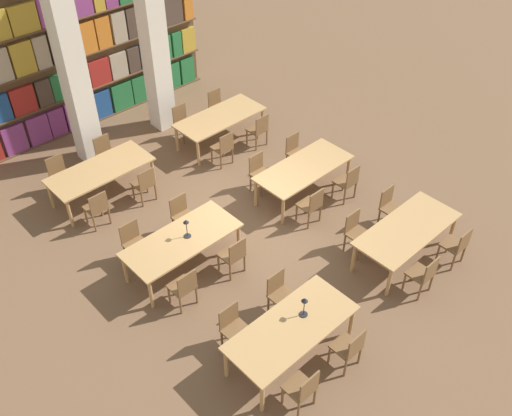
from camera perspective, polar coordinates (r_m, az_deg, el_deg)
The scene contains 36 objects.
ground_plane at distance 11.97m, azimuth -0.92°, elevation -1.77°, with size 40.00×40.00×0.00m, color brown.
bookshelf_bank at distance 14.79m, azimuth -17.19°, elevation 17.42°, with size 6.65×0.35×5.50m.
pillar_left at distance 13.05m, azimuth -18.51°, elevation 15.70°, with size 0.50×0.50×6.00m.
pillar_center at distance 13.98m, azimuth -10.54°, elevation 18.69°, with size 0.50×0.50×6.00m.
reading_table_0 at distance 9.32m, azimuth 3.58°, elevation -12.02°, with size 2.24×0.99×0.74m.
chair_0 at distance 8.95m, azimuth 4.68°, elevation -17.56°, with size 0.42×0.40×0.88m.
chair_1 at distance 9.57m, azimuth -2.24°, elevation -11.81°, with size 0.42×0.40×0.88m.
chair_2 at distance 9.45m, azimuth 9.30°, elevation -13.60°, with size 0.42×0.40×0.88m.
chair_3 at distance 10.04m, azimuth 2.43°, elevation -8.48°, with size 0.42×0.40×0.88m.
desk_lamp_0 at distance 9.22m, azimuth 4.85°, elevation -9.53°, with size 0.14×0.14×0.40m.
reading_table_1 at distance 11.24m, azimuth 14.88°, elevation -2.22°, with size 2.24×0.99×0.74m.
chair_4 at distance 10.77m, azimuth 16.39°, elevation -6.35°, with size 0.42×0.40×0.88m.
chair_5 at distance 11.31m, azimuth 9.97°, elevation -2.29°, with size 0.42×0.40×0.88m.
chair_6 at distance 11.51m, azimuth 19.42°, elevation -3.51°, with size 0.42×0.40×0.88m.
chair_7 at distance 12.02m, azimuth 13.27°, elevation 0.17°, with size 0.42×0.40×0.88m.
reading_table_2 at distance 10.75m, azimuth -7.41°, elevation -3.32°, with size 2.24×0.99×0.74m.
chair_8 at distance 10.21m, azimuth -7.23°, elevation -7.82°, with size 0.42×0.40×0.88m.
chair_9 at distance 11.16m, azimuth -12.10°, elevation -3.34°, with size 0.42×0.40×0.88m.
chair_10 at distance 10.68m, azimuth -2.27°, elevation -4.69°, with size 0.42×0.40×0.88m.
chair_11 at distance 11.60m, azimuth -7.35°, elevation -0.66°, with size 0.42×0.40×0.88m.
desk_lamp_1 at distance 10.55m, azimuth -6.98°, elevation -1.74°, with size 0.14×0.14×0.41m.
reading_table_3 at distance 12.42m, azimuth 4.80°, elevation 3.86°, with size 2.24×0.99×0.74m.
chair_12 at distance 11.79m, azimuth 5.56°, elevation 0.32°, with size 0.42×0.40×0.88m.
chair_13 at distance 12.63m, azimuth 0.37°, elevation 3.66°, with size 0.42×0.40×0.88m.
chair_14 at distance 12.50m, azimuth 9.13°, elevation 2.64°, with size 0.42×0.40×0.88m.
chair_15 at distance 13.29m, azimuth 3.99°, elevation 5.67°, with size 0.42×0.40×0.88m.
reading_table_4 at distance 12.76m, azimuth -15.29°, elevation 3.53°, with size 2.24×0.99×0.74m.
chair_16 at distance 12.12m, azimuth -15.61°, elevation 0.05°, with size 0.42×0.40×0.88m.
chair_17 at distance 13.28m, azimuth -19.03°, elevation 3.24°, with size 0.42×0.40×0.88m.
chair_18 at distance 12.52m, azimuth -11.08°, elevation 2.43°, with size 0.42×0.40×0.88m.
chair_19 at distance 13.65m, azimuth -14.78°, elevation 5.34°, with size 0.42×0.40×0.88m.
reading_table_5 at distance 14.12m, azimuth -3.62°, elevation 8.90°, with size 2.24×0.99×0.74m.
chair_20 at distance 13.42m, azimuth -3.27°, elevation 6.09°, with size 0.42×0.40×0.88m.
chair_21 at distance 14.47m, azimuth -7.33°, elevation 8.60°, with size 0.42×0.40×0.88m.
chair_22 at distance 14.04m, azimuth 0.27°, elevation 7.88°, with size 0.42×0.40×0.88m.
chair_23 at distance 15.05m, azimuth -3.86°, elevation 10.20°, with size 0.42×0.40×0.88m.
Camera 1 is at (-5.90, -6.60, 8.05)m, focal length 40.00 mm.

